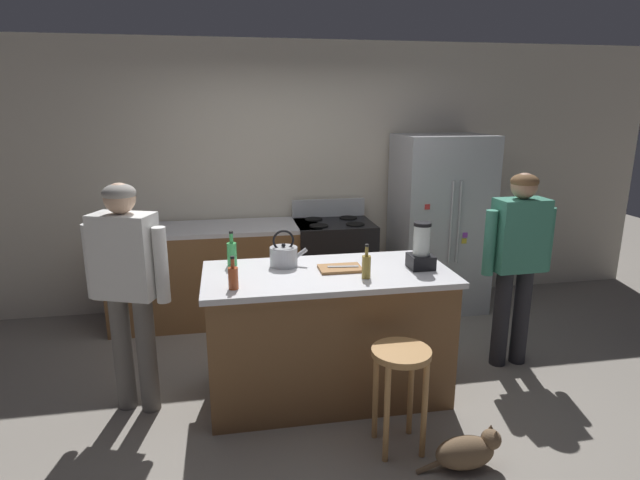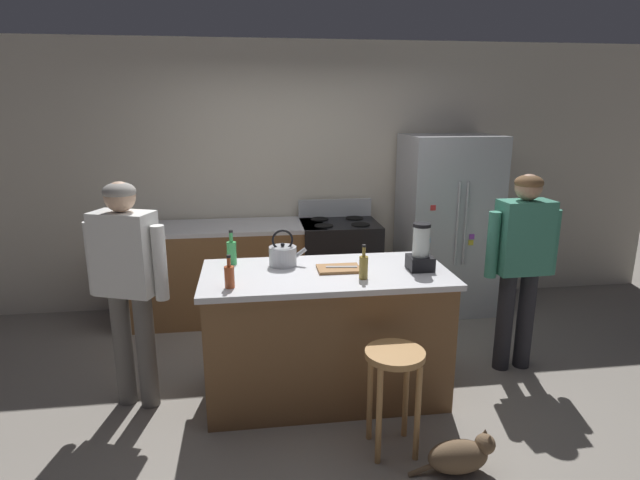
{
  "view_description": "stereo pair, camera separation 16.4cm",
  "coord_description": "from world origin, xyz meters",
  "px_view_note": "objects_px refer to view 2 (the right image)",
  "views": [
    {
      "loc": [
        -0.67,
        -3.38,
        2.08
      ],
      "look_at": [
        0.0,
        0.3,
        1.1
      ],
      "focal_mm": 29.08,
      "sensor_mm": 36.0,
      "label": 1
    },
    {
      "loc": [
        -0.51,
        -3.41,
        2.08
      ],
      "look_at": [
        0.0,
        0.3,
        1.1
      ],
      "focal_mm": 29.08,
      "sensor_mm": 36.0,
      "label": 2
    }
  ],
  "objects_px": {
    "refrigerator": "(447,225)",
    "bar_stool": "(394,374)",
    "tea_kettle": "(283,255)",
    "chef_knife": "(342,267)",
    "bottle_vinegar": "(364,266)",
    "kitchen_island": "(326,334)",
    "cutting_board": "(339,269)",
    "cat": "(461,455)",
    "person_by_sink_right": "(522,255)",
    "blender_appliance": "(421,250)",
    "bottle_cooking_sauce": "(229,276)",
    "stove_range": "(339,267)",
    "bottle_soda": "(232,252)",
    "person_by_island_left": "(127,275)"
  },
  "relations": [
    {
      "from": "refrigerator",
      "to": "bottle_vinegar",
      "type": "xyz_separation_m",
      "value": [
        -1.24,
        -1.69,
        0.14
      ]
    },
    {
      "from": "kitchen_island",
      "to": "blender_appliance",
      "type": "xyz_separation_m",
      "value": [
        0.67,
        -0.05,
        0.61
      ]
    },
    {
      "from": "blender_appliance",
      "to": "bottle_soda",
      "type": "bearing_deg",
      "value": 166.86
    },
    {
      "from": "bottle_cooking_sauce",
      "to": "bottle_soda",
      "type": "bearing_deg",
      "value": 89.84
    },
    {
      "from": "refrigerator",
      "to": "tea_kettle",
      "type": "relative_size",
      "value": 6.52
    },
    {
      "from": "kitchen_island",
      "to": "refrigerator",
      "type": "bearing_deg",
      "value": 45.63
    },
    {
      "from": "cat",
      "to": "stove_range",
      "type": "bearing_deg",
      "value": 96.67
    },
    {
      "from": "person_by_sink_right",
      "to": "blender_appliance",
      "type": "height_order",
      "value": "person_by_sink_right"
    },
    {
      "from": "kitchen_island",
      "to": "bottle_soda",
      "type": "height_order",
      "value": "bottle_soda"
    },
    {
      "from": "bottle_cooking_sauce",
      "to": "refrigerator",
      "type": "bearing_deg",
      "value": 39.33
    },
    {
      "from": "blender_appliance",
      "to": "bar_stool",
      "type": "bearing_deg",
      "value": -118.55
    },
    {
      "from": "refrigerator",
      "to": "cat",
      "type": "bearing_deg",
      "value": -108.32
    },
    {
      "from": "tea_kettle",
      "to": "chef_knife",
      "type": "height_order",
      "value": "tea_kettle"
    },
    {
      "from": "blender_appliance",
      "to": "cutting_board",
      "type": "distance_m",
      "value": 0.59
    },
    {
      "from": "kitchen_island",
      "to": "person_by_sink_right",
      "type": "xyz_separation_m",
      "value": [
        1.56,
        0.19,
        0.48
      ]
    },
    {
      "from": "cat",
      "to": "bottle_soda",
      "type": "distance_m",
      "value": 2.02
    },
    {
      "from": "cat",
      "to": "bottle_cooking_sauce",
      "type": "bearing_deg",
      "value": 151.36
    },
    {
      "from": "stove_range",
      "to": "bottle_vinegar",
      "type": "relative_size",
      "value": 4.79
    },
    {
      "from": "bottle_soda",
      "to": "person_by_island_left",
      "type": "bearing_deg",
      "value": -162.87
    },
    {
      "from": "kitchen_island",
      "to": "person_by_sink_right",
      "type": "height_order",
      "value": "person_by_sink_right"
    },
    {
      "from": "cutting_board",
      "to": "chef_knife",
      "type": "height_order",
      "value": "chef_knife"
    },
    {
      "from": "tea_kettle",
      "to": "bottle_soda",
      "type": "bearing_deg",
      "value": 168.13
    },
    {
      "from": "stove_range",
      "to": "bottle_vinegar",
      "type": "height_order",
      "value": "bottle_vinegar"
    },
    {
      "from": "cutting_board",
      "to": "cat",
      "type": "bearing_deg",
      "value": -60.13
    },
    {
      "from": "stove_range",
      "to": "cat",
      "type": "height_order",
      "value": "stove_range"
    },
    {
      "from": "kitchen_island",
      "to": "bottle_vinegar",
      "type": "distance_m",
      "value": 0.63
    },
    {
      "from": "bar_stool",
      "to": "cutting_board",
      "type": "distance_m",
      "value": 0.87
    },
    {
      "from": "refrigerator",
      "to": "stove_range",
      "type": "height_order",
      "value": "refrigerator"
    },
    {
      "from": "bottle_vinegar",
      "to": "bottle_soda",
      "type": "bearing_deg",
      "value": 153.07
    },
    {
      "from": "kitchen_island",
      "to": "person_by_sink_right",
      "type": "distance_m",
      "value": 1.64
    },
    {
      "from": "cat",
      "to": "chef_knife",
      "type": "bearing_deg",
      "value": 118.98
    },
    {
      "from": "cutting_board",
      "to": "chef_knife",
      "type": "relative_size",
      "value": 1.36
    },
    {
      "from": "bar_stool",
      "to": "bottle_vinegar",
      "type": "height_order",
      "value": "bottle_vinegar"
    },
    {
      "from": "person_by_sink_right",
      "to": "blender_appliance",
      "type": "distance_m",
      "value": 0.94
    },
    {
      "from": "cutting_board",
      "to": "kitchen_island",
      "type": "bearing_deg",
      "value": -168.58
    },
    {
      "from": "kitchen_island",
      "to": "blender_appliance",
      "type": "bearing_deg",
      "value": -3.99
    },
    {
      "from": "kitchen_island",
      "to": "person_by_island_left",
      "type": "bearing_deg",
      "value": 177.93
    },
    {
      "from": "blender_appliance",
      "to": "tea_kettle",
      "type": "height_order",
      "value": "blender_appliance"
    },
    {
      "from": "stove_range",
      "to": "bottle_cooking_sauce",
      "type": "distance_m",
      "value": 2.11
    },
    {
      "from": "refrigerator",
      "to": "stove_range",
      "type": "xyz_separation_m",
      "value": [
        -1.1,
        0.02,
        -0.41
      ]
    },
    {
      "from": "refrigerator",
      "to": "chef_knife",
      "type": "xyz_separation_m",
      "value": [
        -1.35,
        -1.48,
        0.08
      ]
    },
    {
      "from": "refrigerator",
      "to": "person_by_sink_right",
      "type": "height_order",
      "value": "refrigerator"
    },
    {
      "from": "blender_appliance",
      "to": "stove_range",
      "type": "bearing_deg",
      "value": 100.88
    },
    {
      "from": "person_by_island_left",
      "to": "bottle_soda",
      "type": "distance_m",
      "value": 0.73
    },
    {
      "from": "tea_kettle",
      "to": "chef_knife",
      "type": "bearing_deg",
      "value": -22.42
    },
    {
      "from": "person_by_sink_right",
      "to": "tea_kettle",
      "type": "distance_m",
      "value": 1.85
    },
    {
      "from": "bottle_vinegar",
      "to": "person_by_sink_right",
      "type": "bearing_deg",
      "value": 15.56
    },
    {
      "from": "refrigerator",
      "to": "bar_stool",
      "type": "bearing_deg",
      "value": -117.73
    },
    {
      "from": "bar_stool",
      "to": "bottle_soda",
      "type": "bearing_deg",
      "value": 135.29
    },
    {
      "from": "stove_range",
      "to": "bottle_cooking_sauce",
      "type": "xyz_separation_m",
      "value": [
        -1.02,
        -1.76,
        0.54
      ]
    }
  ]
}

